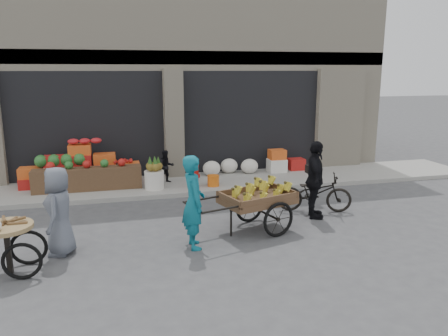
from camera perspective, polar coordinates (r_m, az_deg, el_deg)
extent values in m
plane|color=#424244|center=(8.68, -1.66, -9.34)|extent=(80.00, 80.00, 0.00)
cube|color=gray|center=(12.49, -5.83, -2.16)|extent=(18.00, 2.20, 0.12)
cube|color=beige|center=(16.14, -8.37, 13.47)|extent=(14.00, 6.00, 7.00)
cube|color=gray|center=(13.32, -7.02, 14.12)|extent=(14.00, 0.30, 0.40)
cube|color=black|center=(13.96, -17.33, 5.63)|extent=(4.40, 1.60, 3.10)
cube|color=black|center=(14.57, 2.60, 6.47)|extent=(4.40, 1.60, 3.10)
cube|color=beige|center=(13.21, -6.68, 5.75)|extent=(0.55, 0.80, 3.22)
cube|color=brown|center=(12.16, -17.37, -1.36)|extent=(2.80, 0.45, 0.60)
sphere|color=#1E5923|center=(12.61, -20.57, 0.95)|extent=(0.34, 0.34, 0.34)
cylinder|color=silver|center=(11.85, -9.08, -1.54)|extent=(0.52, 0.52, 0.50)
cylinder|color=#A5140F|center=(11.94, -3.80, -1.14)|extent=(0.20, 0.20, 0.56)
sphere|color=#A5140F|center=(11.86, -3.83, 0.36)|extent=(0.22, 0.22, 0.22)
cylinder|color=orange|center=(12.02, -1.41, -1.66)|extent=(0.32, 0.32, 0.30)
ellipsoid|color=silver|center=(13.33, 0.88, 0.10)|extent=(1.70, 0.60, 0.44)
imported|color=black|center=(12.42, -7.55, 0.20)|extent=(0.51, 0.43, 0.93)
cube|color=brown|center=(8.97, 4.37, -4.18)|extent=(1.63, 1.29, 0.13)
torus|color=black|center=(8.76, 7.11, -6.70)|extent=(0.71, 0.26, 0.72)
torus|color=black|center=(9.54, 3.37, -4.98)|extent=(0.71, 0.26, 0.72)
cylinder|color=black|center=(8.75, 0.93, -7.06)|extent=(0.05, 0.05, 0.59)
imported|color=#0F6275|center=(8.07, -4.00, -4.45)|extent=(0.44, 0.65, 1.76)
cylinder|color=#9E7F51|center=(7.86, -26.63, -6.92)|extent=(0.85, 0.85, 0.07)
cube|color=black|center=(7.99, -26.35, -9.63)|extent=(0.08, 0.08, 0.80)
torus|color=black|center=(7.72, -24.88, -10.99)|extent=(0.62, 0.07, 0.62)
torus|color=black|center=(8.23, -24.15, -9.46)|extent=(0.62, 0.07, 0.62)
imported|color=slate|center=(8.33, -20.74, -5.29)|extent=(0.64, 0.86, 1.61)
imported|color=black|center=(10.41, 11.72, -3.19)|extent=(1.82, 1.14, 0.90)
imported|color=black|center=(9.87, 11.80, -1.54)|extent=(0.75, 1.11, 1.74)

